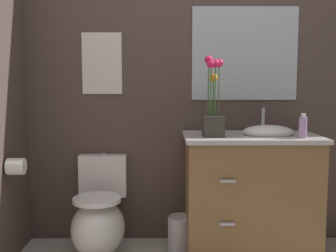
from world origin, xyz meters
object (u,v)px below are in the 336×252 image
(flower_vase, at_px, (213,111))
(toilet_paper_roll, at_px, (16,166))
(soap_bottle, at_px, (303,127))
(wall_poster, at_px, (102,63))
(vanity_cabinet, at_px, (250,193))
(trash_bin, at_px, (180,234))
(toilet, at_px, (99,220))
(wall_mirror, at_px, (245,54))

(flower_vase, bearing_deg, toilet_paper_roll, -176.10)
(flower_vase, distance_m, soap_bottle, 0.60)
(wall_poster, relative_size, toilet_paper_roll, 4.19)
(vanity_cabinet, bearing_deg, soap_bottle, -27.89)
(flower_vase, bearing_deg, soap_bottle, -7.88)
(soap_bottle, bearing_deg, wall_poster, 161.86)
(soap_bottle, height_order, toilet_paper_roll, soap_bottle)
(vanity_cabinet, distance_m, soap_bottle, 0.60)
(soap_bottle, bearing_deg, trash_bin, 167.18)
(flower_vase, height_order, wall_poster, wall_poster)
(toilet, bearing_deg, toilet_paper_roll, -158.94)
(wall_mirror, bearing_deg, toilet_paper_roll, -163.76)
(toilet, relative_size, flower_vase, 1.26)
(flower_vase, xyz_separation_m, wall_mirror, (0.28, 0.37, 0.41))
(wall_poster, height_order, toilet_paper_roll, wall_poster)
(wall_mirror, height_order, toilet_paper_roll, wall_mirror)
(wall_poster, distance_m, toilet_paper_roll, 0.98)
(toilet_paper_roll, bearing_deg, wall_mirror, 16.24)
(toilet_paper_roll, bearing_deg, flower_vase, 3.90)
(flower_vase, relative_size, wall_poster, 1.18)
(flower_vase, xyz_separation_m, trash_bin, (-0.22, 0.10, -0.90))
(wall_poster, distance_m, wall_mirror, 1.09)
(flower_vase, relative_size, trash_bin, 2.01)
(vanity_cabinet, xyz_separation_m, trash_bin, (-0.50, 0.02, -0.31))
(toilet, distance_m, trash_bin, 0.60)
(toilet, bearing_deg, trash_bin, -0.52)
(flower_vase, bearing_deg, wall_mirror, 53.40)
(vanity_cabinet, bearing_deg, wall_poster, 164.85)
(flower_vase, bearing_deg, wall_poster, 155.05)
(vanity_cabinet, height_order, wall_poster, wall_poster)
(toilet, xyz_separation_m, wall_mirror, (1.08, 0.27, 1.21))
(vanity_cabinet, xyz_separation_m, wall_poster, (-1.09, 0.29, 0.93))
(flower_vase, height_order, toilet_paper_roll, flower_vase)
(toilet, bearing_deg, wall_poster, 90.00)
(flower_vase, height_order, trash_bin, flower_vase)
(toilet_paper_roll, bearing_deg, soap_bottle, 0.26)
(wall_poster, bearing_deg, flower_vase, -24.95)
(toilet, height_order, flower_vase, flower_vase)
(toilet, relative_size, vanity_cabinet, 0.66)
(soap_bottle, bearing_deg, toilet_paper_roll, -179.74)
(trash_bin, bearing_deg, wall_mirror, 28.90)
(vanity_cabinet, xyz_separation_m, flower_vase, (-0.28, -0.08, 0.59))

